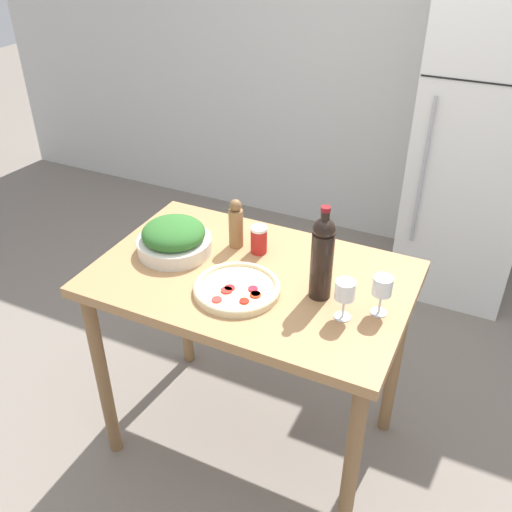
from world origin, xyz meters
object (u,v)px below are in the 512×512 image
at_px(pepper_mill, 236,224).
at_px(salt_canister, 259,240).
at_px(salad_bowl, 174,238).
at_px(homemade_pizza, 237,288).
at_px(wine_bottle, 322,256).
at_px(wine_glass_near, 345,292).
at_px(wine_glass_far, 382,288).
at_px(refrigerator, 479,142).

relative_size(pepper_mill, salt_canister, 1.84).
bearing_deg(salad_bowl, homemade_pizza, -21.13).
bearing_deg(wine_bottle, salt_canister, 152.25).
height_order(wine_glass_near, salt_canister, wine_glass_near).
relative_size(wine_glass_near, wine_glass_far, 1.00).
distance_m(pepper_mill, salad_bowl, 0.25).
xyz_separation_m(wine_bottle, homemade_pizza, (-0.28, -0.11, -0.15)).
bearing_deg(refrigerator, salt_canister, -112.71).
xyz_separation_m(wine_glass_near, homemade_pizza, (-0.39, -0.02, -0.09)).
bearing_deg(pepper_mill, wine_bottle, -22.14).
relative_size(wine_glass_far, salt_canister, 1.30).
height_order(wine_bottle, salad_bowl, wine_bottle).
height_order(wine_bottle, wine_glass_near, wine_bottle).
distance_m(refrigerator, homemade_pizza, 1.93).
xyz_separation_m(refrigerator, salt_canister, (-0.65, -1.55, 0.03)).
distance_m(homemade_pizza, salt_canister, 0.28).
bearing_deg(pepper_mill, salt_canister, -2.24).
distance_m(wine_bottle, salt_canister, 0.38).
relative_size(pepper_mill, homemade_pizza, 0.66).
distance_m(wine_bottle, salad_bowl, 0.64).
xyz_separation_m(wine_glass_near, wine_glass_far, (0.11, 0.08, 0.00)).
bearing_deg(wine_bottle, wine_glass_far, -2.12).
bearing_deg(wine_glass_near, pepper_mill, 154.47).
height_order(refrigerator, salad_bowl, refrigerator).
distance_m(wine_glass_near, homemade_pizza, 0.40).
distance_m(wine_bottle, wine_glass_far, 0.23).
bearing_deg(homemade_pizza, wine_bottle, 21.39).
bearing_deg(wine_glass_far, salt_canister, 161.90).
distance_m(wine_bottle, homemade_pizza, 0.34).
height_order(wine_bottle, wine_glass_far, wine_bottle).
distance_m(wine_glass_far, salt_canister, 0.57).
bearing_deg(homemade_pizza, pepper_mill, 117.46).
bearing_deg(salt_canister, homemade_pizza, -81.29).
height_order(refrigerator, wine_glass_near, refrigerator).
bearing_deg(salad_bowl, pepper_mill, 36.04).
height_order(refrigerator, wine_glass_far, refrigerator).
bearing_deg(wine_glass_near, wine_glass_far, 35.96).
bearing_deg(homemade_pizza, salad_bowl, 158.87).
distance_m(wine_glass_near, wine_glass_far, 0.13).
relative_size(refrigerator, wine_glass_far, 12.78).
bearing_deg(wine_glass_near, salt_canister, 149.79).
height_order(wine_glass_near, homemade_pizza, wine_glass_near).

